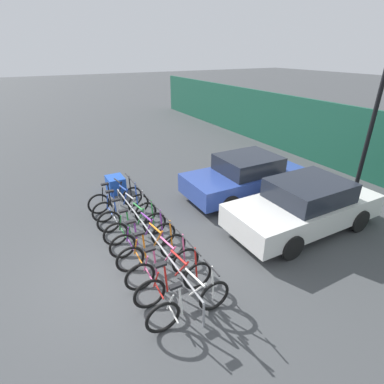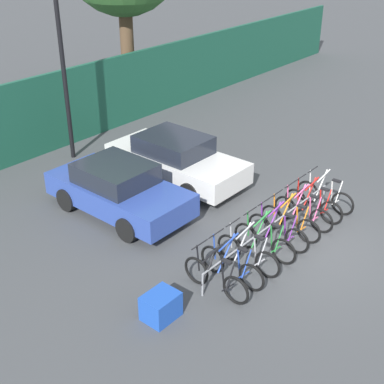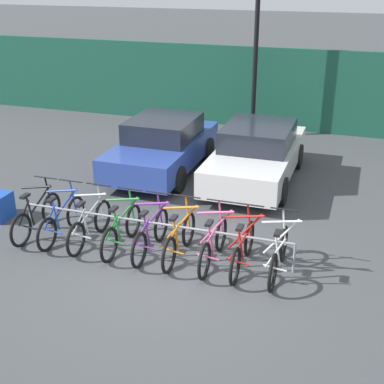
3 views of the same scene
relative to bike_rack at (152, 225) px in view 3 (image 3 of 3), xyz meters
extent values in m
plane|color=#424447|center=(0.55, -0.68, -0.50)|extent=(120.00, 120.00, 0.00)
cube|color=#19513D|center=(0.55, 8.82, 0.80)|extent=(36.00, 0.16, 2.60)
cylinder|color=gray|center=(0.00, 0.00, 0.05)|extent=(5.29, 0.04, 0.04)
cylinder|color=gray|center=(-2.65, 0.00, -0.23)|extent=(0.04, 0.04, 0.55)
cylinder|color=gray|center=(2.65, 0.00, -0.23)|extent=(0.04, 0.04, 0.55)
torus|color=black|center=(-2.40, -0.68, -0.17)|extent=(0.06, 0.66, 0.66)
torus|color=black|center=(-2.40, 0.37, -0.17)|extent=(0.06, 0.66, 0.66)
cylinder|color=black|center=(-2.40, 0.01, 0.15)|extent=(0.60, 0.04, 0.76)
cylinder|color=black|center=(-2.40, -0.05, 0.46)|extent=(0.68, 0.04, 0.16)
cylinder|color=black|center=(-2.40, -0.33, 0.09)|extent=(0.14, 0.04, 0.63)
cylinder|color=black|center=(-2.40, -0.53, 0.11)|extent=(0.32, 0.03, 0.58)
cylinder|color=black|center=(-2.40, -0.48, -0.20)|extent=(0.40, 0.03, 0.08)
cylinder|color=black|center=(-2.40, 0.33, 0.17)|extent=(0.12, 0.04, 0.69)
cylinder|color=black|center=(-2.40, 0.29, 0.54)|extent=(0.52, 0.03, 0.03)
cube|color=black|center=(-2.40, -0.42, 0.43)|extent=(0.10, 0.22, 0.05)
torus|color=black|center=(-1.83, -0.68, -0.17)|extent=(0.06, 0.66, 0.66)
torus|color=black|center=(-1.83, 0.37, -0.17)|extent=(0.06, 0.66, 0.66)
cylinder|color=#284CB7|center=(-1.83, 0.01, 0.15)|extent=(0.60, 0.04, 0.76)
cylinder|color=#284CB7|center=(-1.83, -0.05, 0.46)|extent=(0.68, 0.04, 0.16)
cylinder|color=#284CB7|center=(-1.83, -0.33, 0.09)|extent=(0.14, 0.04, 0.63)
cylinder|color=#284CB7|center=(-1.83, -0.53, 0.11)|extent=(0.32, 0.03, 0.58)
cylinder|color=#284CB7|center=(-1.83, -0.48, -0.20)|extent=(0.40, 0.03, 0.08)
cylinder|color=#284CB7|center=(-1.83, 0.33, 0.17)|extent=(0.12, 0.04, 0.69)
cylinder|color=black|center=(-1.83, 0.29, 0.54)|extent=(0.52, 0.03, 0.03)
cube|color=black|center=(-1.83, -0.42, 0.43)|extent=(0.10, 0.22, 0.05)
torus|color=black|center=(-1.22, -0.68, -0.17)|extent=(0.06, 0.66, 0.66)
torus|color=black|center=(-1.22, 0.37, -0.17)|extent=(0.06, 0.66, 0.66)
cylinder|color=#B7B7BC|center=(-1.22, 0.01, 0.15)|extent=(0.60, 0.04, 0.76)
cylinder|color=#B7B7BC|center=(-1.22, -0.05, 0.46)|extent=(0.68, 0.04, 0.16)
cylinder|color=#B7B7BC|center=(-1.22, -0.33, 0.09)|extent=(0.14, 0.04, 0.63)
cylinder|color=#B7B7BC|center=(-1.22, -0.53, 0.11)|extent=(0.32, 0.03, 0.58)
cylinder|color=#B7B7BC|center=(-1.22, -0.48, -0.20)|extent=(0.40, 0.03, 0.08)
cylinder|color=#B7B7BC|center=(-1.22, 0.33, 0.17)|extent=(0.12, 0.04, 0.69)
cylinder|color=black|center=(-1.22, 0.29, 0.54)|extent=(0.52, 0.03, 0.03)
cube|color=black|center=(-1.22, -0.42, 0.43)|extent=(0.10, 0.22, 0.05)
torus|color=black|center=(-0.55, -0.68, -0.17)|extent=(0.06, 0.66, 0.66)
torus|color=black|center=(-0.55, 0.37, -0.17)|extent=(0.06, 0.66, 0.66)
cylinder|color=#288438|center=(-0.55, 0.01, 0.15)|extent=(0.60, 0.04, 0.76)
cylinder|color=#288438|center=(-0.55, -0.05, 0.46)|extent=(0.68, 0.04, 0.16)
cylinder|color=#288438|center=(-0.55, -0.33, 0.09)|extent=(0.14, 0.04, 0.63)
cylinder|color=#288438|center=(-0.55, -0.53, 0.11)|extent=(0.32, 0.03, 0.58)
cylinder|color=#288438|center=(-0.55, -0.48, -0.20)|extent=(0.40, 0.03, 0.08)
cylinder|color=#288438|center=(-0.55, 0.33, 0.17)|extent=(0.12, 0.04, 0.69)
cylinder|color=black|center=(-0.55, 0.29, 0.54)|extent=(0.52, 0.03, 0.03)
cube|color=black|center=(-0.55, -0.42, 0.43)|extent=(0.10, 0.22, 0.05)
torus|color=black|center=(0.03, -0.68, -0.17)|extent=(0.06, 0.66, 0.66)
torus|color=black|center=(0.03, 0.37, -0.17)|extent=(0.06, 0.66, 0.66)
cylinder|color=#752D99|center=(0.03, 0.01, 0.15)|extent=(0.60, 0.04, 0.76)
cylinder|color=#752D99|center=(0.03, -0.05, 0.46)|extent=(0.68, 0.04, 0.16)
cylinder|color=#752D99|center=(0.03, -0.33, 0.09)|extent=(0.14, 0.04, 0.63)
cylinder|color=#752D99|center=(0.03, -0.53, 0.11)|extent=(0.32, 0.03, 0.58)
cylinder|color=#752D99|center=(0.03, -0.48, -0.20)|extent=(0.40, 0.03, 0.08)
cylinder|color=#752D99|center=(0.03, 0.33, 0.17)|extent=(0.12, 0.04, 0.69)
cylinder|color=black|center=(0.03, 0.29, 0.54)|extent=(0.52, 0.03, 0.03)
cube|color=black|center=(0.03, -0.42, 0.43)|extent=(0.10, 0.22, 0.05)
torus|color=black|center=(0.59, -0.68, -0.17)|extent=(0.06, 0.66, 0.66)
torus|color=black|center=(0.59, 0.37, -0.17)|extent=(0.06, 0.66, 0.66)
cylinder|color=orange|center=(0.59, 0.01, 0.15)|extent=(0.60, 0.04, 0.76)
cylinder|color=orange|center=(0.59, -0.05, 0.46)|extent=(0.68, 0.04, 0.16)
cylinder|color=orange|center=(0.59, -0.33, 0.09)|extent=(0.14, 0.04, 0.63)
cylinder|color=orange|center=(0.59, -0.53, 0.11)|extent=(0.32, 0.03, 0.58)
cylinder|color=orange|center=(0.59, -0.48, -0.20)|extent=(0.40, 0.03, 0.08)
cylinder|color=orange|center=(0.59, 0.33, 0.17)|extent=(0.12, 0.04, 0.69)
cylinder|color=black|center=(0.59, 0.29, 0.54)|extent=(0.52, 0.03, 0.03)
cube|color=black|center=(0.59, -0.42, 0.43)|extent=(0.10, 0.22, 0.05)
torus|color=black|center=(1.23, -0.68, -0.17)|extent=(0.06, 0.66, 0.66)
torus|color=black|center=(1.23, 0.37, -0.17)|extent=(0.06, 0.66, 0.66)
cylinder|color=#E55993|center=(1.23, 0.01, 0.15)|extent=(0.60, 0.04, 0.76)
cylinder|color=#E55993|center=(1.23, -0.05, 0.46)|extent=(0.68, 0.04, 0.16)
cylinder|color=#E55993|center=(1.23, -0.33, 0.09)|extent=(0.14, 0.04, 0.63)
cylinder|color=#E55993|center=(1.23, -0.53, 0.11)|extent=(0.32, 0.03, 0.58)
cylinder|color=#E55993|center=(1.23, -0.48, -0.20)|extent=(0.40, 0.03, 0.08)
cylinder|color=#E55993|center=(1.23, 0.33, 0.17)|extent=(0.12, 0.04, 0.69)
cylinder|color=black|center=(1.23, 0.29, 0.54)|extent=(0.52, 0.03, 0.03)
cube|color=black|center=(1.23, -0.42, 0.43)|extent=(0.10, 0.22, 0.05)
torus|color=black|center=(1.77, -0.68, -0.17)|extent=(0.06, 0.66, 0.66)
torus|color=black|center=(1.77, 0.37, -0.17)|extent=(0.06, 0.66, 0.66)
cylinder|color=red|center=(1.77, 0.01, 0.15)|extent=(0.60, 0.04, 0.76)
cylinder|color=red|center=(1.77, -0.05, 0.46)|extent=(0.68, 0.04, 0.16)
cylinder|color=red|center=(1.77, -0.33, 0.09)|extent=(0.14, 0.04, 0.63)
cylinder|color=red|center=(1.77, -0.53, 0.11)|extent=(0.32, 0.03, 0.58)
cylinder|color=red|center=(1.77, -0.48, -0.20)|extent=(0.40, 0.03, 0.08)
cylinder|color=red|center=(1.77, 0.33, 0.17)|extent=(0.12, 0.04, 0.69)
cylinder|color=black|center=(1.77, 0.29, 0.54)|extent=(0.52, 0.03, 0.03)
cube|color=black|center=(1.77, -0.42, 0.43)|extent=(0.10, 0.22, 0.05)
torus|color=black|center=(2.40, -0.68, -0.17)|extent=(0.06, 0.66, 0.66)
torus|color=black|center=(2.40, 0.37, -0.17)|extent=(0.06, 0.66, 0.66)
cylinder|color=silver|center=(2.40, 0.01, 0.15)|extent=(0.60, 0.04, 0.76)
cylinder|color=silver|center=(2.40, -0.05, 0.46)|extent=(0.68, 0.04, 0.16)
cylinder|color=silver|center=(2.40, -0.33, 0.09)|extent=(0.14, 0.04, 0.63)
cylinder|color=silver|center=(2.40, -0.53, 0.11)|extent=(0.32, 0.03, 0.58)
cylinder|color=silver|center=(2.40, -0.48, -0.20)|extent=(0.40, 0.03, 0.08)
cylinder|color=silver|center=(2.40, 0.33, 0.17)|extent=(0.12, 0.04, 0.69)
cylinder|color=black|center=(2.40, 0.29, 0.54)|extent=(0.52, 0.03, 0.03)
cube|color=black|center=(2.40, -0.42, 0.43)|extent=(0.10, 0.22, 0.05)
cube|color=#2D479E|center=(-1.33, 3.93, 0.06)|extent=(1.80, 4.06, 0.62)
cube|color=#1E232D|center=(-1.33, 4.04, 0.63)|extent=(1.58, 1.87, 0.52)
cylinder|color=black|center=(-2.19, 5.11, -0.18)|extent=(0.20, 0.64, 0.64)
cylinder|color=black|center=(-0.48, 5.11, -0.18)|extent=(0.20, 0.64, 0.64)
cylinder|color=black|center=(-2.19, 2.76, -0.18)|extent=(0.20, 0.64, 0.64)
cylinder|color=black|center=(-0.48, 2.76, -0.18)|extent=(0.20, 0.64, 0.64)
cube|color=silver|center=(1.09, 4.07, 0.06)|extent=(1.80, 4.31, 0.62)
cube|color=#1E232D|center=(1.09, 4.18, 0.63)|extent=(1.58, 1.98, 0.52)
cylinder|color=black|center=(0.24, 5.32, -0.18)|extent=(0.20, 0.64, 0.64)
cylinder|color=black|center=(1.95, 5.32, -0.18)|extent=(0.20, 0.64, 0.64)
cylinder|color=black|center=(0.24, 2.82, -0.18)|extent=(0.20, 0.64, 0.64)
cylinder|color=black|center=(1.95, 2.82, -0.18)|extent=(0.20, 0.64, 0.64)
cylinder|color=black|center=(0.17, 7.83, 2.92)|extent=(0.14, 0.14, 6.85)
camera|label=1|loc=(5.91, -2.02, 4.03)|focal=28.00mm
camera|label=2|loc=(-9.64, -5.64, 6.71)|focal=50.00mm
camera|label=3|loc=(3.53, -8.19, 4.41)|focal=50.00mm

